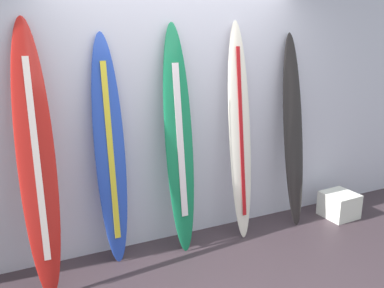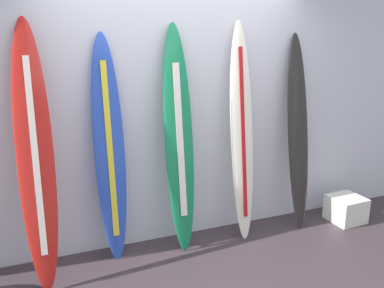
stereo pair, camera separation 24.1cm
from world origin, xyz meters
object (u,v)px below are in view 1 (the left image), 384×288
Objects in this scene: surfboard_charcoal at (293,132)px; display_block_left at (339,205)px; surfboard_cobalt at (110,154)px; surfboard_emerald at (179,143)px; surfboard_crimson at (36,159)px; surfboard_ivory at (240,134)px.

surfboard_charcoal is 5.62× the size of display_block_left.
surfboard_emerald reaches higher than surfboard_cobalt.
surfboard_emerald reaches higher than display_block_left.
surfboard_charcoal is at bearing 1.91° from surfboard_crimson.
surfboard_ivory is (0.66, -0.01, 0.01)m from surfboard_emerald.
display_block_left is (3.20, -0.09, -0.96)m from surfboard_crimson.
surfboard_ivory is at bearing -2.86° from surfboard_cobalt.
surfboard_crimson is 3.34m from display_block_left.
surfboard_charcoal is 1.09m from display_block_left.
surfboard_emerald is 0.99× the size of surfboard_ivory.
surfboard_cobalt is 2.73m from display_block_left.
surfboard_cobalt reaches higher than surfboard_charcoal.
surfboard_ivory is 1.06× the size of surfboard_charcoal.
surfboard_ivory is 5.94× the size of display_block_left.
surfboard_crimson reaches higher than surfboard_cobalt.
surfboard_ivory is 1.58m from display_block_left.
display_block_left is at bearing -7.94° from surfboard_ivory.
surfboard_crimson is 1.02× the size of surfboard_emerald.
surfboard_crimson is 1.01× the size of surfboard_ivory.
surfboard_ivory reaches higher than surfboard_charcoal.
surfboard_ivory is at bearing 172.06° from display_block_left.
surfboard_cobalt is at bearing 13.53° from surfboard_crimson.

